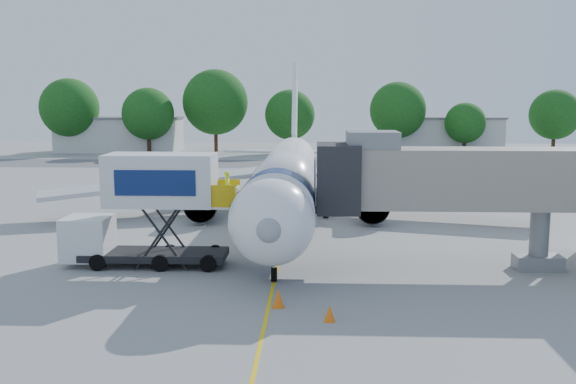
{
  "coord_description": "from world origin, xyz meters",
  "views": [
    {
      "loc": [
        1.76,
        -37.32,
        8.15
      ],
      "look_at": [
        0.39,
        -3.68,
        3.2
      ],
      "focal_mm": 40.0,
      "sensor_mm": 36.0,
      "label": 1
    }
  ],
  "objects_px": {
    "ground_tug": "(164,325)",
    "aircraft": "(287,178)",
    "jet_bridge": "(446,179)",
    "catering_hiloader": "(148,210)"
  },
  "relations": [
    {
      "from": "jet_bridge",
      "to": "ground_tug",
      "type": "xyz_separation_m",
      "value": [
        -11.15,
        -10.22,
        -3.62
      ]
    },
    {
      "from": "aircraft",
      "to": "jet_bridge",
      "type": "xyz_separation_m",
      "value": [
        7.99,
        -11.12,
        1.39
      ]
    },
    {
      "from": "jet_bridge",
      "to": "catering_hiloader",
      "type": "bearing_deg",
      "value": -179.99
    },
    {
      "from": "aircraft",
      "to": "catering_hiloader",
      "type": "xyz_separation_m",
      "value": [
        -6.27,
        -11.12,
        -0.19
      ]
    },
    {
      "from": "aircraft",
      "to": "jet_bridge",
      "type": "relative_size",
      "value": 2.71
    },
    {
      "from": "ground_tug",
      "to": "aircraft",
      "type": "bearing_deg",
      "value": 97.67
    },
    {
      "from": "aircraft",
      "to": "ground_tug",
      "type": "height_order",
      "value": "aircraft"
    },
    {
      "from": "jet_bridge",
      "to": "catering_hiloader",
      "type": "height_order",
      "value": "jet_bridge"
    },
    {
      "from": "aircraft",
      "to": "ground_tug",
      "type": "xyz_separation_m",
      "value": [
        -3.16,
        -21.34,
        -2.23
      ]
    },
    {
      "from": "aircraft",
      "to": "catering_hiloader",
      "type": "bearing_deg",
      "value": -119.42
    }
  ]
}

